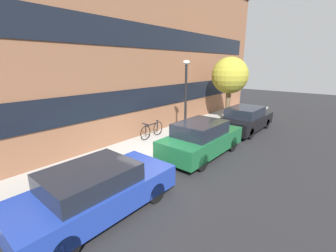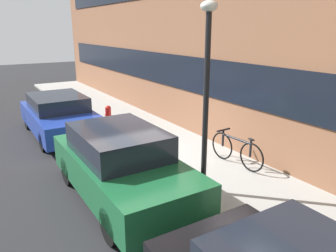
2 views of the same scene
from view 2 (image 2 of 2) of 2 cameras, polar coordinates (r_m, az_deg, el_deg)
ground_plane at (r=8.62m, az=-5.26°, el=-6.58°), size 56.00×56.00×0.00m
sidewalk_strip at (r=9.21m, az=2.00°, el=-4.61°), size 28.00×2.60×0.11m
parked_car_blue at (r=11.30m, az=-18.35°, el=1.78°), size 4.10×1.80×1.30m
parked_car_green at (r=6.77m, az=-8.08°, el=-6.73°), size 4.05×1.74×1.46m
fire_hydrant at (r=11.41m, az=-10.33°, el=1.67°), size 0.50×0.28×0.76m
bicycle at (r=8.30m, az=11.77°, el=-4.02°), size 1.69×0.44×0.82m
lamp_post at (r=6.29m, az=6.77°, el=8.35°), size 0.32×0.32×3.77m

